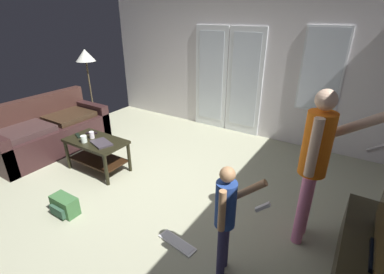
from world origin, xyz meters
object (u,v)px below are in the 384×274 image
object	(u,v)px
loose_keyboard	(177,243)
cup_near_edge	(84,139)
dvd_remote_slim	(78,136)
person_child	(226,213)
backpack	(64,206)
coffee_table	(97,148)
leather_couch	(49,133)
person_adult	(316,157)
tv_remote_black	(92,133)
laptop_closed	(101,143)
cup_by_laptop	(92,135)
floor_lamp	(86,60)

from	to	relation	value
loose_keyboard	cup_near_edge	bearing A→B (deg)	166.85
loose_keyboard	dvd_remote_slim	distance (m)	2.31
loose_keyboard	cup_near_edge	distance (m)	2.07
person_child	dvd_remote_slim	size ratio (longest dim) A/B	6.55
backpack	loose_keyboard	size ratio (longest dim) A/B	0.75
coffee_table	backpack	bearing A→B (deg)	-63.46
leather_couch	backpack	bearing A→B (deg)	-28.52
coffee_table	dvd_remote_slim	distance (m)	0.36
person_adult	person_child	bearing A→B (deg)	-121.59
tv_remote_black	cup_near_edge	bearing A→B (deg)	-90.37
tv_remote_black	person_child	bearing A→B (deg)	-47.60
person_adult	tv_remote_black	distance (m)	3.20
leather_couch	person_child	world-z (taller)	person_child
coffee_table	person_child	bearing A→B (deg)	-14.50
cup_near_edge	loose_keyboard	bearing A→B (deg)	-13.15
coffee_table	person_child	size ratio (longest dim) A/B	0.83
person_adult	laptop_closed	xyz separation A→B (m)	(-2.75, -0.24, -0.47)
backpack	dvd_remote_slim	distance (m)	1.23
loose_keyboard	cup_by_laptop	xyz separation A→B (m)	(-1.96, 0.61, 0.54)
floor_lamp	dvd_remote_slim	xyz separation A→B (m)	(1.23, -1.27, -0.85)
coffee_table	cup_by_laptop	world-z (taller)	cup_by_laptop
person_child	loose_keyboard	size ratio (longest dim) A/B	2.45
leather_couch	person_child	distance (m)	3.75
person_adult	backpack	distance (m)	2.85
floor_lamp	cup_near_edge	xyz separation A→B (m)	(1.48, -1.36, -0.81)
tv_remote_black	dvd_remote_slim	world-z (taller)	same
laptop_closed	loose_keyboard	bearing A→B (deg)	-0.93
person_adult	cup_by_laptop	distance (m)	3.06
loose_keyboard	cup_by_laptop	distance (m)	2.13
person_adult	cup_near_edge	size ratio (longest dim) A/B	16.02
coffee_table	cup_near_edge	xyz separation A→B (m)	(-0.08, -0.14, 0.19)
dvd_remote_slim	floor_lamp	bearing A→B (deg)	157.09
cup_near_edge	dvd_remote_slim	size ratio (longest dim) A/B	0.60
person_child	dvd_remote_slim	bearing A→B (deg)	168.17
person_adult	dvd_remote_slim	xyz separation A→B (m)	(-3.25, -0.26, -0.47)
backpack	dvd_remote_slim	xyz separation A→B (m)	(-0.78, 0.86, 0.40)
floor_lamp	tv_remote_black	distance (m)	1.91
leather_couch	loose_keyboard	world-z (taller)	leather_couch
person_child	cup_near_edge	xyz separation A→B (m)	(-2.49, 0.49, -0.12)
backpack	leather_couch	bearing A→B (deg)	151.48
coffee_table	backpack	size ratio (longest dim) A/B	2.71
cup_near_edge	tv_remote_black	world-z (taller)	cup_near_edge
dvd_remote_slim	tv_remote_black	bearing A→B (deg)	86.17
person_child	backpack	world-z (taller)	person_child
coffee_table	laptop_closed	distance (m)	0.23
backpack	cup_by_laptop	world-z (taller)	cup_by_laptop
person_child	laptop_closed	bearing A→B (deg)	165.38
coffee_table	floor_lamp	xyz separation A→B (m)	(-1.55, 1.22, 1.00)
leather_couch	person_adult	distance (m)	4.24
cup_near_edge	cup_by_laptop	size ratio (longest dim) A/B	0.97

